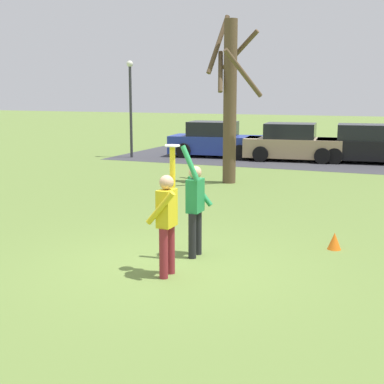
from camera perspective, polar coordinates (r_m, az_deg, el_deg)
name	(u,v)px	position (r m, az deg, el deg)	size (l,w,h in m)	color
ground_plane	(172,265)	(9.47, -2.06, -7.66)	(120.00, 120.00, 0.00)	olive
person_catcher	(167,217)	(8.70, -2.64, -2.58)	(0.49, 0.54, 2.08)	maroon
person_defender	(195,203)	(9.73, 0.33, -1.17)	(0.49, 0.55, 2.04)	black
frisbee_disc	(172,146)	(8.72, -2.06, 4.85)	(0.24, 0.24, 0.02)	white
parked_car_blue	(215,141)	(24.96, 2.43, 5.37)	(4.27, 2.38, 1.59)	#233893
parked_car_tan	(292,143)	(23.97, 10.43, 5.00)	(4.27, 2.38, 1.59)	tan
parked_car_black	(366,145)	(23.97, 17.69, 4.68)	(4.27, 2.38, 1.59)	black
parking_strip	(370,163)	(23.89, 18.04, 2.89)	(22.04, 6.40, 0.01)	#38383D
bare_tree_tall	(230,97)	(17.66, 3.99, 9.90)	(1.75, 1.84, 5.35)	brown
lamppost_by_lot	(131,99)	(24.68, -6.43, 9.58)	(0.28, 0.28, 4.26)	#2D2D33
field_cone_orange	(334,241)	(10.69, 14.63, -4.97)	(0.26, 0.26, 0.32)	orange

